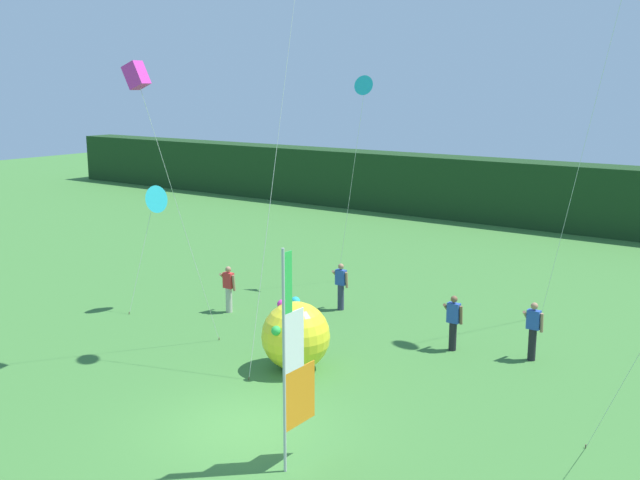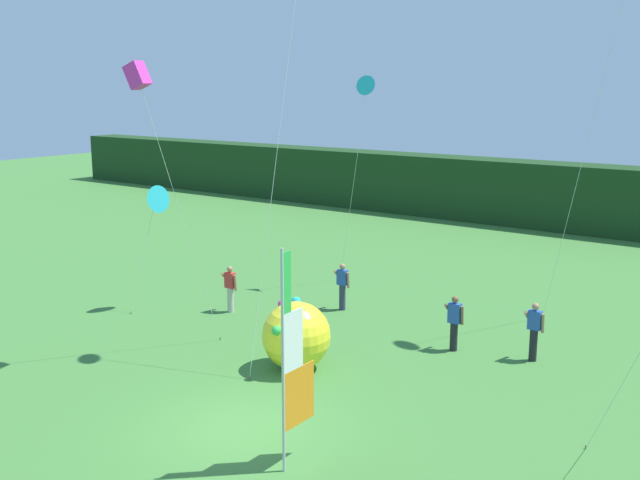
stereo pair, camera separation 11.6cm
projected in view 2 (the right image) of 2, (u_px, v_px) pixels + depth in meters
ground_plane at (246, 428)px, 16.82m from camera, size 120.00×120.00×0.00m
distant_treeline at (601, 200)px, 38.33m from camera, size 80.00×2.40×3.50m
banner_flag at (292, 363)px, 14.71m from camera, size 0.06×1.03×4.59m
person_near_banner at (342, 285)px, 25.42m from camera, size 0.55×0.48×1.63m
person_mid_field at (534, 330)px, 20.71m from camera, size 0.55×0.48×1.68m
person_far_left at (230, 288)px, 25.18m from camera, size 0.55×0.48×1.60m
person_far_right at (454, 322)px, 21.51m from camera, size 0.55×0.48×1.65m
inflatable_balloon at (296, 336)px, 20.12m from camera, size 1.87×1.92×1.93m
kite_cyan_delta_2 at (367, 87)px, 27.05m from camera, size 1.59×0.54×7.92m
kite_magenta_box_3 at (138, 77)px, 19.46m from camera, size 0.88×2.58×8.21m
kite_cyan_delta_4 at (155, 200)px, 25.15m from camera, size 0.53×1.63×4.27m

